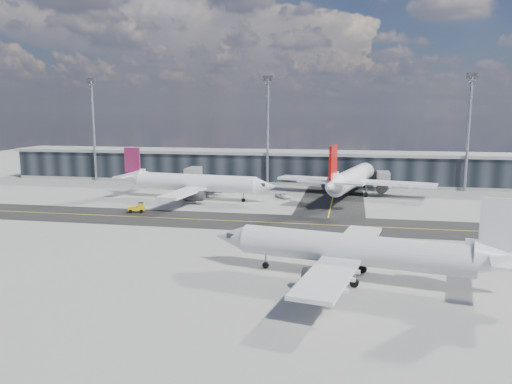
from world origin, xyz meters
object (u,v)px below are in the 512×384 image
airliner_af (193,183)px  baggage_tug (138,208)px  airliner_redtail (353,178)px  airliner_near (357,250)px  service_van (283,195)px

airliner_af → baggage_tug: airliner_af is taller
airliner_redtail → airliner_near: bearing=-76.5°
airliner_near → baggage_tug: bearing=63.6°
airliner_redtail → baggage_tug: size_ratio=12.85×
airliner_near → service_van: (-16.10, 53.71, -2.96)m
service_van → airliner_near: bearing=-113.3°
airliner_af → airliner_redtail: 37.23m
service_van → airliner_redtail: bearing=-18.6°
airliner_near → service_van: 56.15m
airliner_af → airliner_near: bearing=43.4°
airliner_af → service_van: size_ratio=8.34×
airliner_near → service_van: bearing=27.6°
airliner_near → airliner_af: bearing=47.4°
airliner_af → baggage_tug: 17.92m
airliner_af → airliner_near: airliner_af is taller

